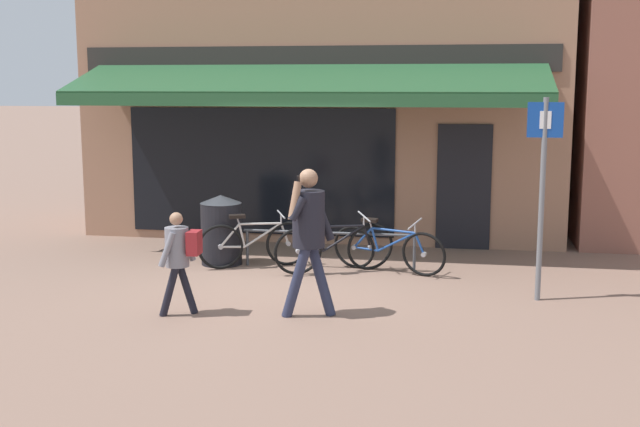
# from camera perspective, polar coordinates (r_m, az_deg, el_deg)

# --- Properties ---
(ground_plane) EXTENTS (160.00, 160.00, 0.00)m
(ground_plane) POSITION_cam_1_polar(r_m,az_deg,el_deg) (11.12, -2.89, -5.19)
(ground_plane) COLOR #846656
(shop_front) EXTENTS (8.55, 4.64, 6.12)m
(shop_front) POSITION_cam_1_polar(r_m,az_deg,el_deg) (15.23, 0.55, 10.33)
(shop_front) COLOR #9E7056
(shop_front) RESTS_ON ground_plane
(bike_rack_rail) EXTENTS (2.65, 0.04, 0.57)m
(bike_rack_rail) POSITION_cam_1_polar(r_m,az_deg,el_deg) (12.05, 0.67, -1.81)
(bike_rack_rail) COLOR #47494F
(bike_rack_rail) RESTS_ON ground_plane
(bicycle_silver) EXTENTS (1.61, 0.80, 0.84)m
(bicycle_silver) POSITION_cam_1_polar(r_m,az_deg,el_deg) (12.17, -4.69, -2.14)
(bicycle_silver) COLOR black
(bicycle_silver) RESTS_ON ground_plane
(bicycle_black) EXTENTS (1.71, 0.95, 0.88)m
(bicycle_black) POSITION_cam_1_polar(r_m,az_deg,el_deg) (11.79, 1.03, -2.42)
(bicycle_black) COLOR black
(bicycle_black) RESTS_ON ground_plane
(bicycle_blue) EXTENTS (1.74, 0.78, 0.84)m
(bicycle_blue) POSITION_cam_1_polar(r_m,az_deg,el_deg) (11.84, 4.85, -2.52)
(bicycle_blue) COLOR black
(bicycle_blue) RESTS_ON ground_plane
(pedestrian_adult) EXTENTS (0.65, 0.59, 1.80)m
(pedestrian_adult) POSITION_cam_1_polar(r_m,az_deg,el_deg) (9.48, -0.82, -0.93)
(pedestrian_adult) COLOR #282D47
(pedestrian_adult) RESTS_ON ground_plane
(pedestrian_child) EXTENTS (0.50, 0.48, 1.27)m
(pedestrian_child) POSITION_cam_1_polar(r_m,az_deg,el_deg) (9.74, -9.96, -2.68)
(pedestrian_child) COLOR black
(pedestrian_child) RESTS_ON ground_plane
(litter_bin) EXTENTS (0.64, 0.64, 1.08)m
(litter_bin) POSITION_cam_1_polar(r_m,az_deg,el_deg) (12.44, -7.03, -1.14)
(litter_bin) COLOR black
(litter_bin) RESTS_ON ground_plane
(parking_sign) EXTENTS (0.44, 0.07, 2.60)m
(parking_sign) POSITION_cam_1_polar(r_m,az_deg,el_deg) (10.50, 15.55, 2.41)
(parking_sign) COLOR slate
(parking_sign) RESTS_ON ground_plane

